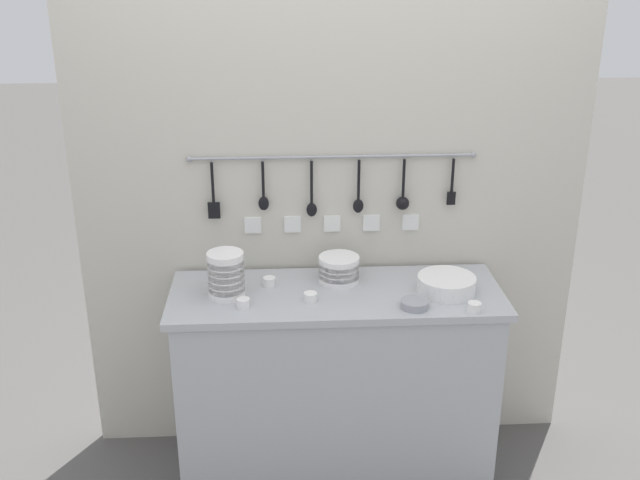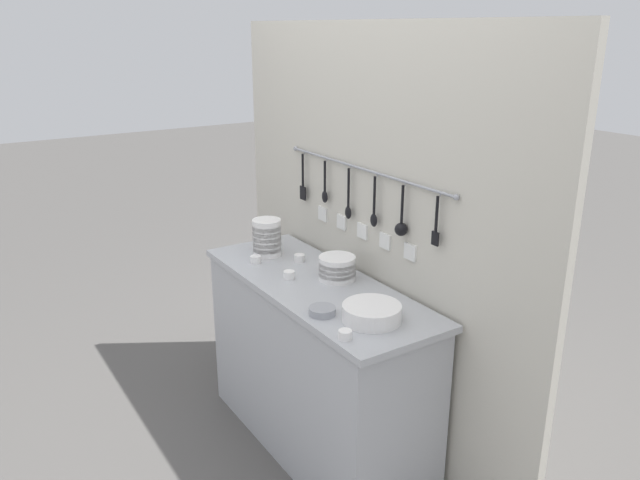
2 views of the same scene
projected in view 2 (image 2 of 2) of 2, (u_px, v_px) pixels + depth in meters
ground_plane at (316, 442)px, 3.08m from camera, size 20.00×20.00×0.00m
counter at (316, 366)px, 2.94m from camera, size 1.34×0.49×0.86m
back_wall at (366, 244)px, 2.90m from camera, size 2.14×0.09×1.98m
bowl_stack_nested_right at (267, 237)px, 3.11m from camera, size 0.14×0.14×0.19m
bowl_stack_tall_left at (337, 268)px, 2.82m from camera, size 0.17×0.17×0.11m
plate_stack at (372, 313)px, 2.43m from camera, size 0.23×0.23×0.07m
steel_mixing_bowl at (322, 311)px, 2.49m from camera, size 0.11×0.11×0.03m
cup_edge_far at (345, 335)px, 2.29m from camera, size 0.05×0.05×0.04m
cup_centre at (300, 258)px, 3.05m from camera, size 0.05×0.05×0.04m
cup_back_left at (289, 275)px, 2.84m from camera, size 0.05×0.05×0.04m
cup_front_right at (256, 259)px, 3.03m from camera, size 0.05×0.05×0.04m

